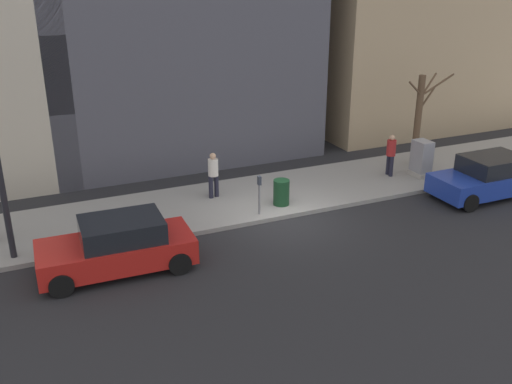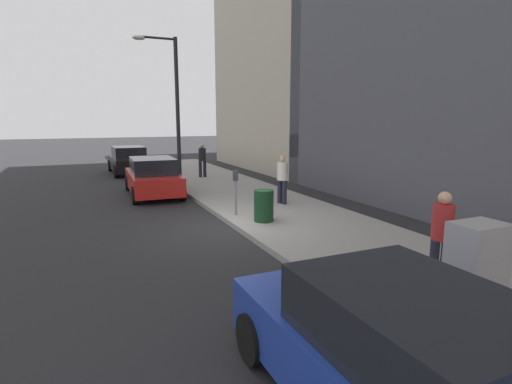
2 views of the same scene
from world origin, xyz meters
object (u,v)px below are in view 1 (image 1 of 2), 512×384
(trash_bin, at_px, (281,192))
(parked_car_red, at_px, (118,246))
(parked_car_blue, at_px, (489,177))
(utility_box, at_px, (421,159))
(parking_meter, at_px, (259,191))
(pedestrian_midblock, at_px, (213,173))
(bare_tree, at_px, (419,117))
(pedestrian_near_meter, at_px, (391,153))

(trash_bin, bearing_deg, parked_car_red, 108.83)
(parked_car_blue, bearing_deg, utility_box, 24.38)
(parked_car_blue, height_order, parking_meter, parked_car_blue)
(pedestrian_midblock, bearing_deg, parked_car_blue, 144.49)
(parked_car_red, bearing_deg, trash_bin, -69.20)
(parked_car_blue, bearing_deg, trash_bin, 74.85)
(utility_box, relative_size, bare_tree, 0.38)
(parked_car_red, distance_m, utility_box, 12.61)
(parked_car_blue, bearing_deg, pedestrian_near_meter, 36.40)
(utility_box, relative_size, trash_bin, 1.59)
(parking_meter, height_order, utility_box, utility_box)
(bare_tree, height_order, trash_bin, bare_tree)
(parked_car_blue, height_order, utility_box, utility_box)
(parked_car_red, distance_m, trash_bin, 6.38)
(parked_car_red, xyz_separation_m, pedestrian_near_meter, (3.00, -11.29, 0.35))
(parked_car_red, xyz_separation_m, utility_box, (2.46, -12.37, 0.11))
(parked_car_red, height_order, pedestrian_near_meter, pedestrian_near_meter)
(parked_car_blue, xyz_separation_m, pedestrian_near_meter, (2.97, 2.18, 0.35))
(parking_meter, distance_m, trash_bin, 1.20)
(parked_car_red, distance_m, parking_meter, 5.25)
(bare_tree, distance_m, pedestrian_near_meter, 2.25)
(trash_bin, relative_size, pedestrian_near_meter, 0.54)
(parked_car_blue, distance_m, utility_box, 2.67)
(bare_tree, bearing_deg, parked_car_red, 106.00)
(parked_car_blue, xyz_separation_m, trash_bin, (2.03, 7.43, -0.14))
(utility_box, height_order, trash_bin, utility_box)
(parked_car_red, height_order, parking_meter, parked_car_red)
(parking_meter, xyz_separation_m, pedestrian_near_meter, (1.39, -6.29, 0.11))
(parked_car_blue, relative_size, utility_box, 2.94)
(parked_car_blue, relative_size, trash_bin, 4.67)
(bare_tree, bearing_deg, parked_car_blue, -174.76)
(parking_meter, relative_size, pedestrian_midblock, 0.81)
(parked_car_red, relative_size, pedestrian_near_meter, 2.57)
(parked_car_blue, bearing_deg, pedestrian_midblock, 68.95)
(utility_box, bearing_deg, parking_meter, 96.57)
(utility_box, bearing_deg, bare_tree, -29.97)
(bare_tree, distance_m, pedestrian_midblock, 9.06)
(parking_meter, bearing_deg, pedestrian_midblock, 23.13)
(utility_box, height_order, bare_tree, bare_tree)
(parked_car_blue, xyz_separation_m, utility_box, (2.43, 1.09, 0.11))
(parked_car_blue, xyz_separation_m, pedestrian_midblock, (3.62, 9.34, 0.35))
(parked_car_red, bearing_deg, parked_car_blue, -87.90)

